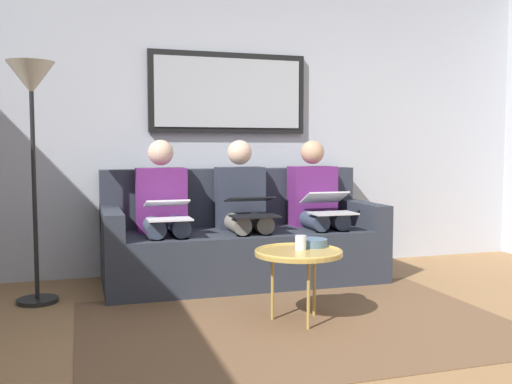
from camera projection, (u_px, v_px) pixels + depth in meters
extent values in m
cube|color=#B7BCC6|center=(226.00, 123.00, 5.06)|extent=(6.00, 0.12, 2.60)
cube|color=brown|center=(297.00, 324.00, 3.50)|extent=(2.60, 1.80, 0.01)
cube|color=#2D333D|center=(243.00, 255.00, 4.62)|extent=(2.20, 0.90, 0.42)
cube|color=#2D333D|center=(232.00, 196.00, 4.92)|extent=(2.20, 0.20, 0.48)
cube|color=#2D333D|center=(359.00, 213.00, 4.90)|extent=(0.14, 0.90, 0.20)
cube|color=#2D333D|center=(111.00, 222.00, 4.30)|extent=(0.14, 0.90, 0.20)
cube|color=black|center=(228.00, 93.00, 4.96)|extent=(1.39, 0.04, 0.69)
cube|color=#B2B7BC|center=(229.00, 93.00, 4.93)|extent=(1.29, 0.01, 0.59)
cylinder|color=tan|center=(299.00, 253.00, 3.52)|extent=(0.54, 0.54, 0.03)
torus|color=tan|center=(299.00, 251.00, 3.52)|extent=(0.54, 0.54, 0.02)
cylinder|color=#B28E42|center=(308.00, 295.00, 3.38)|extent=(0.02, 0.02, 0.42)
cylinder|color=#B28E42|center=(314.00, 284.00, 3.65)|extent=(0.02, 0.02, 0.42)
cylinder|color=#B28E42|center=(272.00, 287.00, 3.57)|extent=(0.02, 0.02, 0.42)
cylinder|color=silver|center=(301.00, 243.00, 3.56)|extent=(0.07, 0.07, 0.09)
cylinder|color=slate|center=(312.00, 243.00, 3.68)|extent=(0.20, 0.20, 0.05)
cube|color=#66236B|center=(312.00, 196.00, 4.87)|extent=(0.38, 0.22, 0.50)
sphere|color=tan|center=(312.00, 152.00, 4.84)|extent=(0.20, 0.20, 0.20)
cylinder|color=#384256|center=(332.00, 219.00, 4.71)|extent=(0.14, 0.42, 0.14)
cylinder|color=#384256|center=(312.00, 220.00, 4.66)|extent=(0.14, 0.42, 0.14)
cylinder|color=#384256|center=(343.00, 257.00, 4.53)|extent=(0.11, 0.11, 0.42)
cylinder|color=#384256|center=(322.00, 259.00, 4.48)|extent=(0.11, 0.11, 0.42)
cube|color=silver|center=(333.00, 213.00, 4.48)|extent=(0.35, 0.23, 0.01)
cube|color=silver|center=(324.00, 197.00, 4.63)|extent=(0.35, 0.22, 0.11)
cube|color=#A5C6EA|center=(325.00, 197.00, 4.62)|extent=(0.31, 0.19, 0.09)
cube|color=#2D3342|center=(240.00, 198.00, 4.68)|extent=(0.38, 0.22, 0.50)
sphere|color=beige|center=(240.00, 152.00, 4.65)|extent=(0.20, 0.20, 0.20)
cylinder|color=gray|center=(258.00, 222.00, 4.52)|extent=(0.14, 0.42, 0.14)
cylinder|color=gray|center=(236.00, 223.00, 4.47)|extent=(0.14, 0.42, 0.14)
cylinder|color=gray|center=(266.00, 262.00, 4.34)|extent=(0.11, 0.11, 0.42)
cylinder|color=gray|center=(243.00, 264.00, 4.29)|extent=(0.11, 0.11, 0.42)
cube|color=black|center=(255.00, 216.00, 4.29)|extent=(0.36, 0.22, 0.01)
cube|color=black|center=(250.00, 199.00, 4.41)|extent=(0.36, 0.22, 0.05)
cube|color=#A5C6EA|center=(250.00, 199.00, 4.40)|extent=(0.32, 0.19, 0.04)
cube|color=#66236B|center=(161.00, 200.00, 4.49)|extent=(0.38, 0.22, 0.50)
sphere|color=beige|center=(161.00, 153.00, 4.47)|extent=(0.20, 0.20, 0.20)
cylinder|color=#384256|center=(177.00, 226.00, 4.33)|extent=(0.14, 0.42, 0.14)
cylinder|color=#384256|center=(153.00, 226.00, 4.28)|extent=(0.14, 0.42, 0.14)
cylinder|color=#384256|center=(183.00, 267.00, 4.16)|extent=(0.11, 0.11, 0.42)
cylinder|color=#384256|center=(158.00, 269.00, 4.10)|extent=(0.11, 0.11, 0.42)
cube|color=white|center=(170.00, 219.00, 4.10)|extent=(0.32, 0.20, 0.01)
cube|color=white|center=(167.00, 203.00, 4.22)|extent=(0.32, 0.20, 0.07)
cube|color=#A5C6EA|center=(167.00, 203.00, 4.21)|extent=(0.28, 0.17, 0.05)
cylinder|color=black|center=(38.00, 300.00, 3.99)|extent=(0.28, 0.28, 0.03)
cylinder|color=black|center=(34.00, 196.00, 3.93)|extent=(0.03, 0.03, 1.50)
cone|color=beige|center=(31.00, 78.00, 3.87)|extent=(0.32, 0.32, 0.22)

